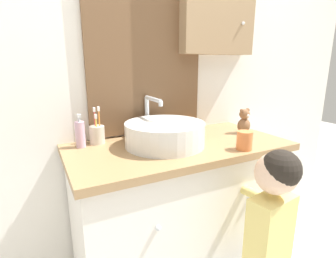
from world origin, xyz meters
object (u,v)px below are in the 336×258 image
soap_dispenser (80,134)px  drinking_cup (244,140)px  toothbrush_holder (97,134)px  child_figure (269,235)px  sink_basin (165,133)px  teddy_bear (244,121)px

soap_dispenser → drinking_cup: (0.68, -0.39, -0.02)m
toothbrush_holder → child_figure: (0.53, -0.66, -0.34)m
sink_basin → soap_dispenser: size_ratio=2.73×
child_figure → drinking_cup: 0.42m
toothbrush_holder → child_figure: bearing=-51.0°
teddy_bear → soap_dispenser: bearing=169.7°
toothbrush_holder → drinking_cup: bearing=-35.2°
child_figure → teddy_bear: bearing=60.1°
sink_basin → drinking_cup: sink_basin is taller
child_figure → teddy_bear: teddy_bear is taller
soap_dispenser → drinking_cup: soap_dispenser is taller
drinking_cup → soap_dispenser: bearing=149.9°
sink_basin → child_figure: bearing=-62.9°
toothbrush_holder → teddy_bear: size_ratio=1.30×
soap_dispenser → drinking_cup: bearing=-30.1°
sink_basin → toothbrush_holder: 0.34m
sink_basin → soap_dispenser: (-0.38, 0.16, 0.01)m
sink_basin → drinking_cup: bearing=-37.8°
soap_dispenser → child_figure: size_ratio=0.17×
child_figure → drinking_cup: (0.06, 0.24, 0.33)m
toothbrush_holder → soap_dispenser: toothbrush_holder is taller
soap_dispenser → child_figure: soap_dispenser is taller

